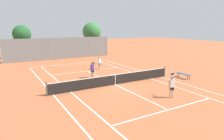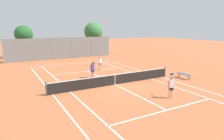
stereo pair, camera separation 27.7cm
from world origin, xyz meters
name	(u,v)px [view 2 (the right image)]	position (x,y,z in m)	size (l,w,h in m)	color
ground_plane	(115,85)	(0.00, 0.00, 0.00)	(120.00, 120.00, 0.00)	#BC663D
court_line_markings	(115,85)	(0.00, 0.00, 0.00)	(11.10, 23.90, 0.01)	white
tennis_net	(115,79)	(0.00, 0.00, 0.51)	(12.00, 0.10, 1.07)	#474C47
player_near_side	(171,86)	(1.78, -4.94, 0.93)	(0.83, 0.70, 1.77)	#D8A884
player_far_left	(93,69)	(-0.77, 3.17, 0.93)	(0.51, 0.85, 1.77)	tan
player_far_right	(100,62)	(1.60, 6.35, 0.91)	(0.44, 0.55, 1.60)	#D8A884
loose_tennis_ball_2	(63,88)	(-4.38, 1.07, 0.03)	(0.07, 0.07, 0.07)	#D1DB33
courtside_bench	(184,74)	(7.10, -1.46, 0.41)	(0.36, 1.50, 0.47)	#33598C
back_fence	(62,48)	(0.00, 16.89, 1.70)	(16.92, 0.08, 3.39)	gray
tree_behind_left	(23,35)	(-5.12, 20.79, 3.81)	(2.87, 2.87, 5.32)	brown
tree_behind_right	(94,32)	(7.28, 20.69, 4.04)	(3.52, 3.52, 5.89)	brown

